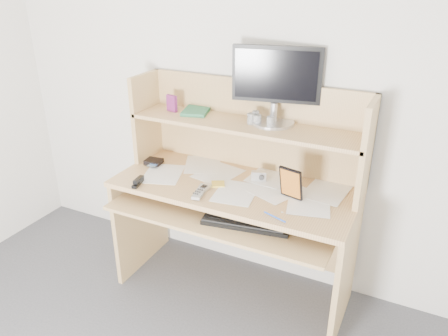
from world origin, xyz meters
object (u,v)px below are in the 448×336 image
at_px(keyboard, 247,221).
at_px(game_case, 291,183).
at_px(monitor, 276,83).
at_px(tv_remote, 200,192).
at_px(desk, 239,188).

height_order(keyboard, game_case, game_case).
distance_m(game_case, monitor, 0.57).
xyz_separation_m(keyboard, monitor, (-0.03, 0.44, 0.64)).
bearing_deg(tv_remote, game_case, 8.09).
xyz_separation_m(game_case, monitor, (-0.20, 0.25, 0.46)).
xyz_separation_m(desk, game_case, (0.34, -0.10, 0.15)).
xyz_separation_m(desk, tv_remote, (-0.12, -0.26, 0.07)).
height_order(keyboard, tv_remote, tv_remote).
height_order(game_case, monitor, monitor).
bearing_deg(monitor, desk, -144.27).
height_order(desk, game_case, desk).
relative_size(tv_remote, monitor, 0.35).
distance_m(keyboard, tv_remote, 0.31).
height_order(desk, keyboard, desk).
xyz_separation_m(keyboard, game_case, (0.17, 0.18, 0.18)).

